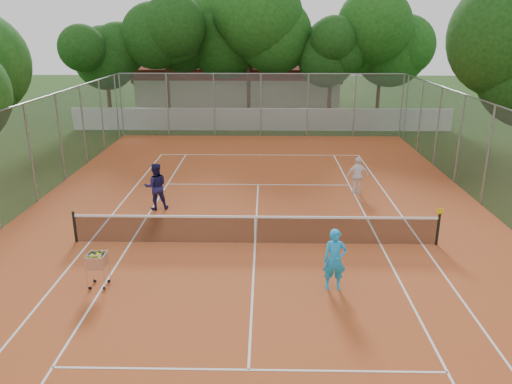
{
  "coord_description": "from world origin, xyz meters",
  "views": [
    {
      "loc": [
        0.33,
        -15.06,
        6.81
      ],
      "look_at": [
        0.0,
        1.5,
        1.3
      ],
      "focal_mm": 35.0,
      "sensor_mm": 36.0,
      "label": 1
    }
  ],
  "objects_px": {
    "player_near": "(335,260)",
    "player_far_right": "(358,176)",
    "ball_hopper": "(98,269)",
    "tennis_net": "(255,229)",
    "clubhouse": "(239,82)",
    "player_far_left": "(156,186)"
  },
  "relations": [
    {
      "from": "player_far_left",
      "to": "player_near",
      "type": "bearing_deg",
      "value": 119.12
    },
    {
      "from": "clubhouse",
      "to": "player_far_left",
      "type": "bearing_deg",
      "value": -94.23
    },
    {
      "from": "tennis_net",
      "to": "ball_hopper",
      "type": "relative_size",
      "value": 11.15
    },
    {
      "from": "ball_hopper",
      "to": "tennis_net",
      "type": "bearing_deg",
      "value": 19.13
    },
    {
      "from": "ball_hopper",
      "to": "player_far_left",
      "type": "bearing_deg",
      "value": 71.13
    },
    {
      "from": "player_near",
      "to": "player_far_right",
      "type": "xyz_separation_m",
      "value": [
        2.03,
        8.15,
        -0.06
      ]
    },
    {
      "from": "player_far_left",
      "to": "player_far_right",
      "type": "relative_size",
      "value": 1.15
    },
    {
      "from": "player_near",
      "to": "clubhouse",
      "type": "bearing_deg",
      "value": 96.65
    },
    {
      "from": "player_far_right",
      "to": "clubhouse",
      "type": "bearing_deg",
      "value": -81.57
    },
    {
      "from": "tennis_net",
      "to": "player_far_right",
      "type": "bearing_deg",
      "value": 50.99
    },
    {
      "from": "tennis_net",
      "to": "ball_hopper",
      "type": "height_order",
      "value": "ball_hopper"
    },
    {
      "from": "clubhouse",
      "to": "player_far_left",
      "type": "height_order",
      "value": "clubhouse"
    },
    {
      "from": "player_far_left",
      "to": "ball_hopper",
      "type": "relative_size",
      "value": 1.72
    },
    {
      "from": "clubhouse",
      "to": "player_near",
      "type": "distance_m",
      "value": 32.24
    },
    {
      "from": "clubhouse",
      "to": "player_near",
      "type": "relative_size",
      "value": 9.58
    },
    {
      "from": "tennis_net",
      "to": "clubhouse",
      "type": "relative_size",
      "value": 0.72
    },
    {
      "from": "clubhouse",
      "to": "player_far_left",
      "type": "relative_size",
      "value": 8.93
    },
    {
      "from": "player_far_left",
      "to": "player_far_right",
      "type": "distance_m",
      "value": 8.38
    },
    {
      "from": "tennis_net",
      "to": "ball_hopper",
      "type": "bearing_deg",
      "value": -144.81
    },
    {
      "from": "tennis_net",
      "to": "player_near",
      "type": "height_order",
      "value": "player_near"
    },
    {
      "from": "player_near",
      "to": "player_far_left",
      "type": "distance_m",
      "value": 8.66
    },
    {
      "from": "clubhouse",
      "to": "player_far_right",
      "type": "distance_m",
      "value": 24.62
    }
  ]
}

